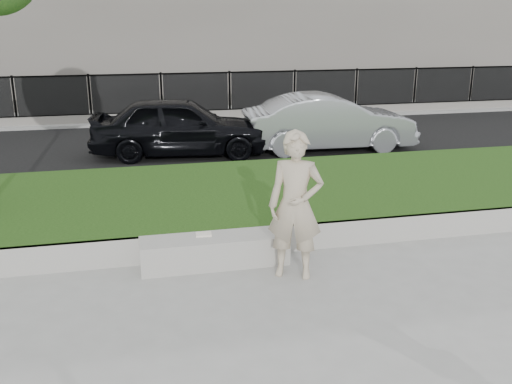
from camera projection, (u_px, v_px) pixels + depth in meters
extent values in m
plane|color=gray|center=(274.00, 285.00, 7.33)|extent=(90.00, 90.00, 0.00)
cube|color=black|center=(231.00, 200.00, 10.06)|extent=(34.00, 4.00, 0.40)
cube|color=#A5A39B|center=(256.00, 241.00, 8.24)|extent=(34.00, 0.08, 0.40)
cube|color=black|center=(194.00, 145.00, 15.24)|extent=(34.00, 7.00, 0.04)
cube|color=gray|center=(179.00, 116.00, 19.42)|extent=(34.00, 3.00, 0.12)
cube|color=slate|center=(181.00, 115.00, 18.43)|extent=(32.00, 0.30, 0.24)
cube|color=black|center=(181.00, 96.00, 18.25)|extent=(32.00, 0.04, 1.50)
cube|color=black|center=(180.00, 73.00, 18.04)|extent=(32.00, 0.05, 0.05)
cube|color=black|center=(181.00, 111.00, 18.40)|extent=(32.00, 0.05, 0.05)
cube|color=#A5A39B|center=(215.00, 251.00, 7.87)|extent=(2.03, 0.51, 0.42)
imported|color=#BEAF92|center=(295.00, 206.00, 7.34)|extent=(0.84, 0.70, 1.95)
cube|color=white|center=(204.00, 234.00, 7.87)|extent=(0.23, 0.18, 0.02)
imported|color=black|center=(180.00, 126.00, 13.79)|extent=(4.42, 2.21, 1.45)
imported|color=#9EA1A7|center=(329.00, 122.00, 14.38)|extent=(4.34, 1.68, 1.41)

